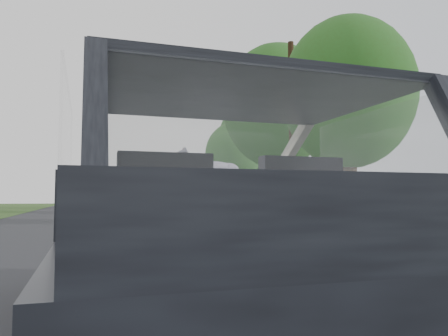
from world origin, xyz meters
TOP-DOWN VIEW (x-y plane):
  - ground at (0.00, 0.00)m, footprint 140.00×140.00m
  - subject_car at (0.00, 0.00)m, footprint 1.80×4.00m
  - dashboard at (0.00, 0.62)m, footprint 1.58×0.45m
  - driver_seat at (-0.40, -0.29)m, footprint 0.50×0.72m
  - passenger_seat at (0.40, -0.29)m, footprint 0.50×0.72m
  - steering_wheel at (-0.40, 0.33)m, footprint 0.36×0.36m
  - cat at (0.16, 0.61)m, footprint 0.55×0.17m
  - guardrail at (4.30, 10.00)m, footprint 0.05×90.00m
  - other_car at (0.89, 22.55)m, footprint 1.57×3.99m
  - highway_sign at (6.43, 18.40)m, footprint 0.32×0.90m
  - utility_pole at (7.95, 14.78)m, footprint 0.30×0.30m
  - tree_0 at (7.62, 9.89)m, footprint 5.87×5.87m
  - tree_1 at (9.59, 19.89)m, footprint 6.53×6.53m
  - tree_2 at (9.91, 28.63)m, footprint 4.63×4.63m
  - tree_3 at (12.87, 31.88)m, footprint 6.09×6.09m

SIDE VIEW (x-z plane):
  - ground at x=0.00m, z-range 0.00..0.00m
  - guardrail at x=4.30m, z-range 0.42..0.74m
  - other_car at x=0.89m, z-range 0.00..1.31m
  - subject_car at x=0.00m, z-range 0.00..1.45m
  - dashboard at x=0.00m, z-range 0.70..1.00m
  - driver_seat at x=-0.40m, z-range 0.67..1.09m
  - passenger_seat at x=0.40m, z-range 0.67..1.09m
  - steering_wheel at x=-0.40m, z-range 0.90..0.94m
  - cat at x=0.16m, z-range 0.96..1.20m
  - highway_sign at x=6.43m, z-range 0.00..2.26m
  - tree_2 at x=9.91m, z-range 0.00..6.40m
  - tree_0 at x=7.62m, z-range 0.00..6.81m
  - utility_pole at x=7.95m, z-range 0.00..7.91m
  - tree_3 at x=12.87m, z-range 0.00..9.02m
  - tree_1 at x=9.59m, z-range 0.00..9.43m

